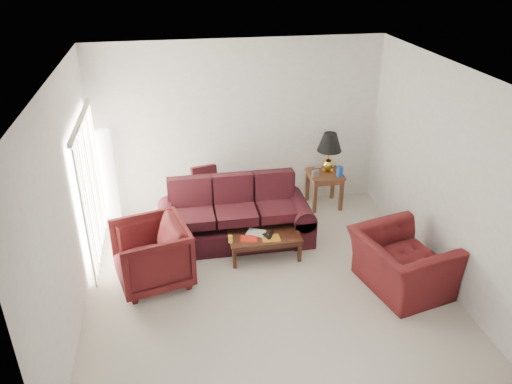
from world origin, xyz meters
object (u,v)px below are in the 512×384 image
armchair_left (151,254)px  coffee_table (265,246)px  sofa (235,214)px  armchair_right (401,263)px  end_table (324,189)px  floor_lamp (109,177)px

armchair_left → coffee_table: size_ratio=0.92×
sofa → armchair_right: sofa is taller
end_table → armchair_left: 3.57m
end_table → armchair_left: bearing=-149.8°
floor_lamp → armchair_left: floor_lamp is taller
sofa → floor_lamp: size_ratio=1.43×
armchair_right → sofa: bearing=39.1°
end_table → armchair_right: armchair_right is taller
end_table → floor_lamp: (-3.76, 0.05, 0.53)m
end_table → floor_lamp: size_ratio=0.38×
end_table → armchair_right: (0.32, -2.55, 0.08)m
armchair_left → armchair_right: armchair_left is taller
armchair_left → armchair_right: bearing=63.7°
coffee_table → armchair_left: bearing=171.5°
sofa → floor_lamp: (-1.99, 0.97, 0.36)m
sofa → coffee_table: size_ratio=2.24×
sofa → armchair_left: sofa is taller
end_table → armchair_left: armchair_left is taller
floor_lamp → end_table: bearing=-0.8°
armchair_left → armchair_right: size_ratio=0.81×
floor_lamp → armchair_left: bearing=-69.9°
armchair_right → armchair_left: bearing=64.6°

